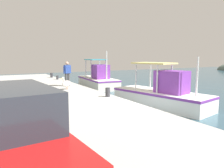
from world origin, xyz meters
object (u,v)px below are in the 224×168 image
at_px(fisherman_standing, 67,73).
at_px(mooring_bollard_second, 57,78).
at_px(fishing_boat_nearest, 98,80).
at_px(pelican, 66,83).
at_px(mooring_bollard_third, 108,92).
at_px(mooring_bollard_nearest, 52,75).
at_px(parked_car, 4,138).
at_px(fishing_boat_second, 162,95).

distance_m(fisherman_standing, mooring_bollard_second, 4.78).
bearing_deg(fishing_boat_nearest, pelican, -42.79).
bearing_deg(mooring_bollard_third, fisherman_standing, -173.72).
bearing_deg(mooring_bollard_third, mooring_bollard_nearest, 180.00).
distance_m(parked_car, mooring_bollard_second, 16.36).
xyz_separation_m(parked_car, mooring_bollard_second, (-15.53, 5.11, -0.54)).
relative_size(fishing_boat_second, fisherman_standing, 3.57).
distance_m(mooring_bollard_second, mooring_bollard_third, 9.68).
height_order(fishing_boat_second, parked_car, fishing_boat_second).
bearing_deg(parked_car, fisherman_standing, 157.19).
distance_m(mooring_bollard_nearest, mooring_bollard_third, 11.82).
height_order(mooring_bollard_nearest, mooring_bollard_third, mooring_bollard_third).
height_order(fishing_boat_nearest, fishing_boat_second, fishing_boat_nearest).
distance_m(pelican, parked_car, 10.13).
height_order(pelican, parked_car, parked_car).
distance_m(fishing_boat_nearest, mooring_bollard_second, 3.68).
distance_m(parked_car, mooring_bollard_nearest, 18.40).
bearing_deg(mooring_bollard_second, parked_car, -18.22).
xyz_separation_m(fishing_boat_nearest, mooring_bollard_nearest, (-3.45, -3.43, 0.32)).
bearing_deg(fisherman_standing, mooring_bollard_second, 173.30).
xyz_separation_m(pelican, mooring_bollard_third, (3.46, 1.12, -0.16)).
xyz_separation_m(fishing_boat_nearest, fisherman_standing, (3.37, -3.98, 1.04)).
relative_size(fishing_boat_second, mooring_bollard_second, 17.49).
distance_m(fisherman_standing, mooring_bollard_third, 5.08).
relative_size(fishing_boat_second, mooring_bollard_nearest, 13.53).
bearing_deg(parked_car, mooring_bollard_nearest, 163.86).
relative_size(fishing_boat_nearest, mooring_bollard_second, 16.81).
relative_size(fisherman_standing, parked_car, 0.41).
distance_m(fishing_boat_nearest, pelican, 6.71).
height_order(fishing_boat_second, fisherman_standing, fishing_boat_second).
distance_m(pelican, mooring_bollard_second, 6.33).
bearing_deg(mooring_bollard_nearest, parked_car, -16.14).
distance_m(fishing_boat_second, mooring_bollard_second, 10.68).
relative_size(mooring_bollard_nearest, mooring_bollard_second, 1.29).
bearing_deg(fisherman_standing, fishing_boat_nearest, 130.24).
xyz_separation_m(mooring_bollard_nearest, mooring_bollard_second, (2.14, -0.00, -0.05)).
bearing_deg(pelican, mooring_bollard_second, 169.84).
distance_m(fisherman_standing, mooring_bollard_nearest, 6.88).
height_order(parked_car, mooring_bollard_third, parked_car).
xyz_separation_m(fisherman_standing, mooring_bollard_second, (-4.68, 0.55, -0.77)).
relative_size(fisherman_standing, mooring_bollard_third, 3.62).
xyz_separation_m(fishing_boat_nearest, fishing_boat_second, (8.85, -0.16, -0.01)).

